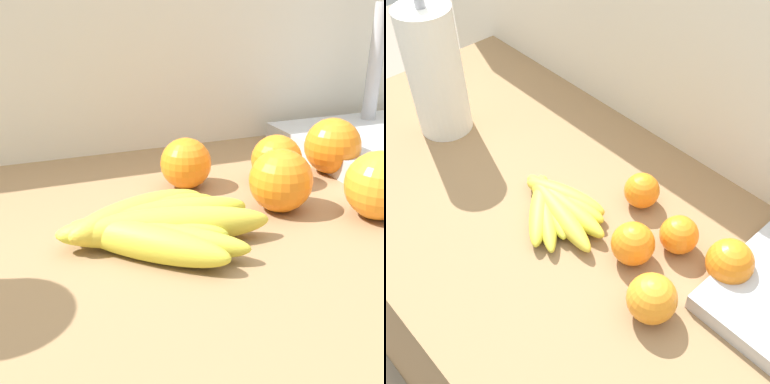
% 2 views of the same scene
% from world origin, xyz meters
% --- Properties ---
extents(wall_back, '(2.00, 0.06, 1.30)m').
position_xyz_m(wall_back, '(0.00, 0.34, 0.65)').
color(wall_back, silver).
rests_on(wall_back, ground).
extents(banana_bunch, '(0.22, 0.17, 0.04)m').
position_xyz_m(banana_bunch, '(-0.18, 0.01, 0.87)').
color(banana_bunch, gold).
rests_on(banana_bunch, counter).
extents(orange_back_right, '(0.07, 0.07, 0.07)m').
position_xyz_m(orange_back_right, '(0.02, 0.11, 0.89)').
color(orange_back_right, orange).
rests_on(orange_back_right, counter).
extents(orange_center, '(0.08, 0.08, 0.08)m').
position_xyz_m(orange_center, '(0.12, 0.12, 0.89)').
color(orange_center, orange).
rests_on(orange_center, counter).
extents(orange_back_left, '(0.07, 0.07, 0.07)m').
position_xyz_m(orange_back_left, '(-0.01, 0.03, 0.89)').
color(orange_back_left, orange).
rests_on(orange_back_left, counter).
extents(orange_far_right, '(0.08, 0.08, 0.08)m').
position_xyz_m(orange_far_right, '(0.08, -0.02, 0.89)').
color(orange_far_right, orange).
rests_on(orange_far_right, counter).
extents(orange_front, '(0.07, 0.07, 0.07)m').
position_xyz_m(orange_front, '(-0.09, 0.14, 0.89)').
color(orange_front, orange).
rests_on(orange_front, counter).
extents(paper_towel_roll, '(0.11, 0.11, 0.30)m').
position_xyz_m(paper_towel_roll, '(-0.54, 0.00, 0.99)').
color(paper_towel_roll, white).
rests_on(paper_towel_roll, counter).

